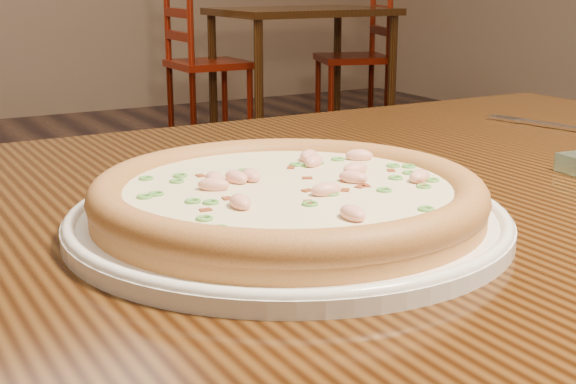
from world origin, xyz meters
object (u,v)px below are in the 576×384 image
plate (288,219)px  pizza (288,196)px  hero_table (373,296)px  bg_table_right (302,25)px  chair_c (200,63)px  chair_d (361,57)px

plate → pizza: 0.02m
hero_table → bg_table_right: 4.14m
hero_table → plate: 0.17m
chair_c → plate: bearing=-112.6°
hero_table → plate: size_ratio=3.52×
pizza → chair_c: (1.60, 3.85, -0.34)m
plate → pizza: (0.00, 0.00, 0.02)m
chair_c → hero_table: bearing=-111.4°
hero_table → bg_table_right: size_ratio=1.20×
pizza → chair_d: (2.64, 3.69, -0.34)m
pizza → chair_d: bearing=54.4°
pizza → bg_table_right: bearing=59.1°
pizza → chair_d: chair_d is taller
pizza → bg_table_right: 4.24m
plate → pizza: pizza is taller
plate → pizza: size_ratio=1.12×
chair_c → bg_table_right: bearing=-19.8°
bg_table_right → chair_c: 0.65m
chair_d → plate: bearing=-125.6°
pizza → bg_table_right: size_ratio=0.30×
hero_table → pizza: 0.18m
hero_table → bg_table_right: bearing=60.2°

